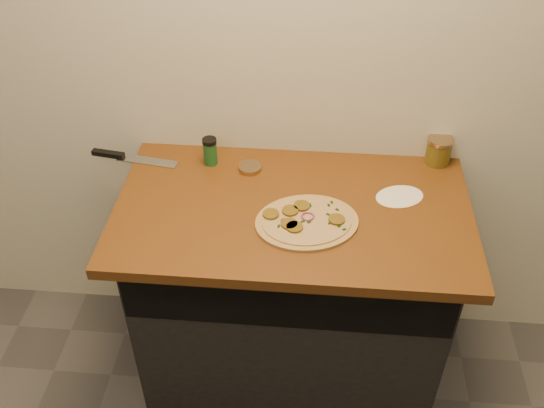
# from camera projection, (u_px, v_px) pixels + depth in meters

# --- Properties ---
(cabinet) EXTENTS (1.10, 0.60, 0.86)m
(cabinet) POSITION_uv_depth(u_px,v_px,m) (291.00, 294.00, 2.36)
(cabinet) COLOR black
(cabinet) RESTS_ON ground
(countertop) EXTENTS (1.20, 0.70, 0.04)m
(countertop) POSITION_uv_depth(u_px,v_px,m) (293.00, 211.00, 2.05)
(countertop) COLOR brown
(countertop) RESTS_ON cabinet
(pizza) EXTENTS (0.41, 0.41, 0.02)m
(pizza) POSITION_uv_depth(u_px,v_px,m) (306.00, 221.00, 1.96)
(pizza) COLOR tan
(pizza) RESTS_ON countertop
(chefs_knife) EXTENTS (0.33, 0.08, 0.02)m
(chefs_knife) POSITION_uv_depth(u_px,v_px,m) (127.00, 157.00, 2.24)
(chefs_knife) COLOR #B7BAC1
(chefs_knife) RESTS_ON countertop
(mason_jar_lid) EXTENTS (0.10, 0.10, 0.02)m
(mason_jar_lid) POSITION_uv_depth(u_px,v_px,m) (250.00, 168.00, 2.19)
(mason_jar_lid) COLOR #A2845E
(mason_jar_lid) RESTS_ON countertop
(salsa_jar) EXTENTS (0.09, 0.09, 0.10)m
(salsa_jar) POSITION_uv_depth(u_px,v_px,m) (439.00, 150.00, 2.20)
(salsa_jar) COLOR maroon
(salsa_jar) RESTS_ON countertop
(spice_shaker) EXTENTS (0.05, 0.05, 0.10)m
(spice_shaker) POSITION_uv_depth(u_px,v_px,m) (210.00, 151.00, 2.19)
(spice_shaker) COLOR #1B5825
(spice_shaker) RESTS_ON countertop
(flour_spill) EXTENTS (0.22, 0.22, 0.00)m
(flour_spill) POSITION_uv_depth(u_px,v_px,m) (399.00, 197.00, 2.07)
(flour_spill) COLOR white
(flour_spill) RESTS_ON countertop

